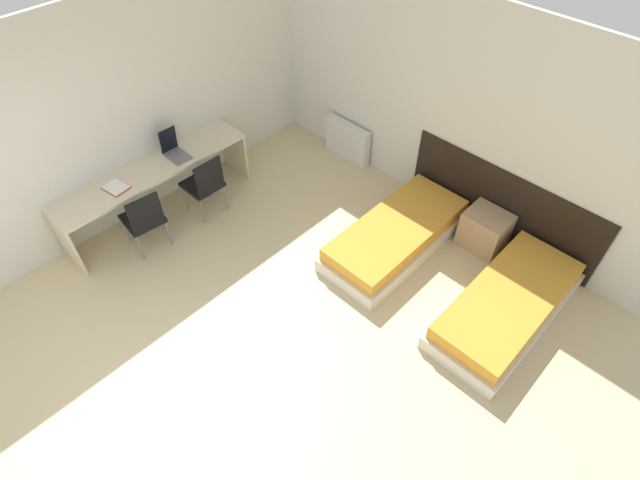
{
  "coord_description": "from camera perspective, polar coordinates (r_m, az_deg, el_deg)",
  "views": [
    {
      "loc": [
        2.62,
        -0.3,
        4.54
      ],
      "look_at": [
        0.0,
        2.41,
        0.55
      ],
      "focal_mm": 28.0,
      "sensor_mm": 36.0,
      "label": 1
    }
  ],
  "objects": [
    {
      "name": "bed_near_window",
      "position": [
        6.13,
        8.69,
        0.52
      ],
      "size": [
        0.86,
        1.96,
        0.37
      ],
      "color": "beige",
      "rests_on": "ground_plane"
    },
    {
      "name": "wall_left",
      "position": [
        6.52,
        -17.95,
        15.06
      ],
      "size": [
        0.05,
        5.38,
        2.7
      ],
      "color": "silver",
      "rests_on": "ground_plane"
    },
    {
      "name": "chair_near_notebook",
      "position": [
        6.17,
        -19.48,
        2.43
      ],
      "size": [
        0.47,
        0.47,
        0.88
      ],
      "rotation": [
        0.0,
        0.0,
        -0.11
      ],
      "color": "black",
      "rests_on": "ground_plane"
    },
    {
      "name": "chair_near_laptop",
      "position": [
        6.45,
        -13.05,
        6.4
      ],
      "size": [
        0.43,
        0.43,
        0.88
      ],
      "rotation": [
        0.0,
        0.0,
        0.01
      ],
      "color": "black",
      "rests_on": "ground_plane"
    },
    {
      "name": "radiator",
      "position": [
        7.37,
        3.17,
        11.25
      ],
      "size": [
        0.75,
        0.12,
        0.57
      ],
      "color": "silver",
      "rests_on": "ground_plane"
    },
    {
      "name": "wall_back",
      "position": [
        6.26,
        13.27,
        14.74
      ],
      "size": [
        5.93,
        0.05,
        2.7
      ],
      "color": "silver",
      "rests_on": "ground_plane"
    },
    {
      "name": "open_notebook",
      "position": [
        6.3,
        -22.28,
        5.59
      ],
      "size": [
        0.32,
        0.26,
        0.02
      ],
      "rotation": [
        0.0,
        0.0,
        0.15
      ],
      "color": "#B21E1E",
      "rests_on": "desk"
    },
    {
      "name": "ground_plane",
      "position": [
        5.25,
        -19.63,
        -18.16
      ],
      "size": [
        20.0,
        20.0,
        0.0
      ],
      "primitive_type": "plane",
      "color": "beige"
    },
    {
      "name": "headboard_panel",
      "position": [
        6.37,
        19.93,
        3.73
      ],
      "size": [
        2.46,
        0.03,
        0.97
      ],
      "color": "black",
      "rests_on": "ground_plane"
    },
    {
      "name": "laptop",
      "position": [
        6.55,
        -16.31,
        9.82
      ],
      "size": [
        0.34,
        0.23,
        0.34
      ],
      "rotation": [
        0.0,
        0.0,
        -0.01
      ],
      "color": "slate",
      "rests_on": "desk"
    },
    {
      "name": "bed_near_door",
      "position": [
        5.75,
        20.55,
        -7.03
      ],
      "size": [
        0.86,
        1.96,
        0.37
      ],
      "color": "beige",
      "rests_on": "ground_plane"
    },
    {
      "name": "nightstand",
      "position": [
        6.35,
        18.31,
        1.09
      ],
      "size": [
        0.51,
        0.43,
        0.49
      ],
      "color": "tan",
      "rests_on": "ground_plane"
    },
    {
      "name": "desk",
      "position": [
        6.54,
        -18.42,
        6.79
      ],
      "size": [
        0.56,
        2.52,
        0.73
      ],
      "color": "beige",
      "rests_on": "ground_plane"
    }
  ]
}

